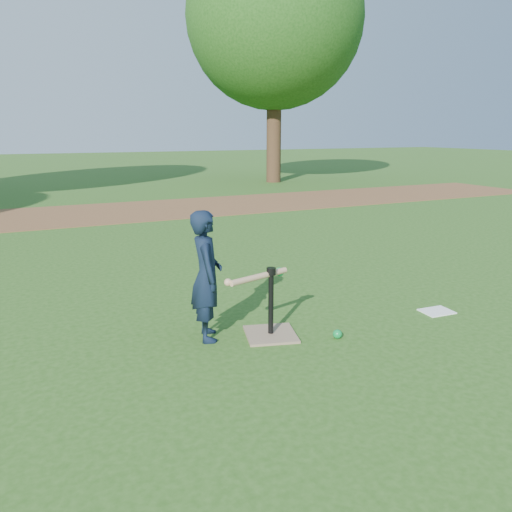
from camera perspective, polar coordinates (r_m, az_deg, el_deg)
name	(u,v)px	position (r m, az deg, el deg)	size (l,w,h in m)	color
ground	(242,339)	(4.34, -1.66, -9.51)	(80.00, 80.00, 0.00)	#285116
dirt_strip	(103,213)	(11.39, -17.08, 4.73)	(24.00, 3.00, 0.01)	brown
child	(206,276)	(4.21, -5.68, -2.27)	(0.41, 0.27, 1.12)	black
wiffle_ball_ground	(337,334)	(4.40, 9.29, -8.79)	(0.08, 0.08, 0.08)	#0C8739
clipboard	(437,311)	(5.27, 19.95, -5.97)	(0.30, 0.23, 0.01)	white
batting_tee	(271,324)	(4.38, 1.70, -7.73)	(0.53, 0.53, 0.61)	#92775D
swing_action	(261,276)	(4.19, 0.53, -2.31)	(0.63, 0.24, 0.09)	tan
tree_right	(275,19)	(17.97, 2.16, 25.49)	(5.80, 5.80, 8.21)	#382316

